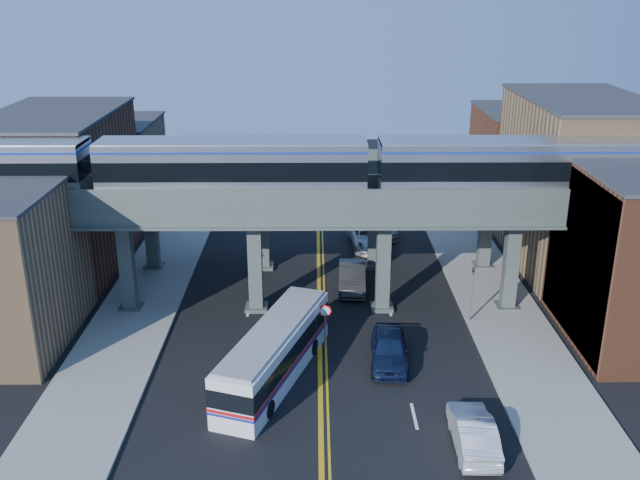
# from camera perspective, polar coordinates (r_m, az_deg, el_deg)

# --- Properties ---
(ground) EXTENTS (120.00, 120.00, 0.00)m
(ground) POSITION_cam_1_polar(r_m,az_deg,el_deg) (38.65, 0.01, -10.63)
(ground) COLOR black
(ground) RESTS_ON ground
(sidewalk_west) EXTENTS (5.00, 70.00, 0.16)m
(sidewalk_west) POSITION_cam_1_polar(r_m,az_deg,el_deg) (48.81, -13.74, -4.31)
(sidewalk_west) COLOR gray
(sidewalk_west) RESTS_ON ground
(sidewalk_east) EXTENTS (5.00, 70.00, 0.16)m
(sidewalk_east) POSITION_cam_1_polar(r_m,az_deg,el_deg) (48.93, 13.55, -4.23)
(sidewalk_east) COLOR gray
(sidewalk_east) RESTS_ON ground
(building_west_b) EXTENTS (8.00, 14.00, 11.00)m
(building_west_b) POSITION_cam_1_polar(r_m,az_deg,el_deg) (54.42, -20.04, 3.64)
(building_west_b) COLOR brown
(building_west_b) RESTS_ON ground
(building_west_c) EXTENTS (8.00, 10.00, 8.00)m
(building_west_c) POSITION_cam_1_polar(r_m,az_deg,el_deg) (66.75, -16.35, 5.58)
(building_west_c) COLOR #98754F
(building_west_c) RESTS_ON ground
(building_east_b) EXTENTS (8.00, 14.00, 12.00)m
(building_east_b) POSITION_cam_1_polar(r_m,az_deg,el_deg) (54.46, 19.79, 4.23)
(building_east_b) COLOR #98754F
(building_east_b) RESTS_ON ground
(building_east_c) EXTENTS (8.00, 10.00, 9.00)m
(building_east_c) POSITION_cam_1_polar(r_m,az_deg,el_deg) (66.78, 16.00, 6.06)
(building_east_c) COLOR brown
(building_east_c) RESTS_ON ground
(mural_panel) EXTENTS (0.10, 9.50, 9.50)m
(mural_panel) POSITION_cam_1_polar(r_m,az_deg,el_deg) (42.79, 19.86, -1.70)
(mural_panel) COLOR #29A9B4
(mural_panel) RESTS_ON ground
(elevated_viaduct_near) EXTENTS (52.00, 3.60, 7.40)m
(elevated_viaduct_near) POSITION_cam_1_polar(r_m,az_deg,el_deg) (43.33, -0.07, 2.22)
(elevated_viaduct_near) COLOR #465250
(elevated_viaduct_near) RESTS_ON ground
(elevated_viaduct_far) EXTENTS (52.00, 3.60, 7.40)m
(elevated_viaduct_far) POSITION_cam_1_polar(r_m,az_deg,el_deg) (50.04, -0.11, 4.67)
(elevated_viaduct_far) COLOR #465250
(elevated_viaduct_far) RESTS_ON ground
(transit_train) EXTENTS (49.10, 3.08, 3.59)m
(transit_train) POSITION_cam_1_polar(r_m,az_deg,el_deg) (42.82, -6.98, 5.85)
(transit_train) COLOR black
(transit_train) RESTS_ON elevated_viaduct_near
(stop_sign) EXTENTS (0.76, 0.09, 2.63)m
(stop_sign) POSITION_cam_1_polar(r_m,az_deg,el_deg) (40.46, 0.41, -6.32)
(stop_sign) COLOR slate
(stop_sign) RESTS_ON ground
(traffic_signal) EXTENTS (0.15, 0.18, 4.10)m
(traffic_signal) POSITION_cam_1_polar(r_m,az_deg,el_deg) (43.97, 12.06, -3.78)
(traffic_signal) COLOR slate
(traffic_signal) RESTS_ON ground
(transit_bus) EXTENTS (5.80, 11.03, 2.79)m
(transit_bus) POSITION_cam_1_polar(r_m,az_deg,el_deg) (37.66, -3.67, -9.06)
(transit_bus) COLOR white
(transit_bus) RESTS_ON ground
(car_lane_a) EXTENTS (2.40, 5.19, 1.72)m
(car_lane_a) POSITION_cam_1_polar(r_m,az_deg,el_deg) (39.41, 5.56, -8.66)
(car_lane_a) COLOR #0F1A38
(car_lane_a) RESTS_ON ground
(car_lane_b) EXTENTS (2.01, 5.19, 1.69)m
(car_lane_b) POSITION_cam_1_polar(r_m,az_deg,el_deg) (48.33, 2.58, -2.99)
(car_lane_b) COLOR #2A2B2D
(car_lane_b) RESTS_ON ground
(car_lane_c) EXTENTS (3.34, 6.30, 1.69)m
(car_lane_c) POSITION_cam_1_polar(r_m,az_deg,el_deg) (56.00, 3.93, 0.27)
(car_lane_c) COLOR silver
(car_lane_c) RESTS_ON ground
(car_lane_d) EXTENTS (2.89, 5.96, 1.67)m
(car_lane_d) POSITION_cam_1_polar(r_m,az_deg,el_deg) (58.99, 4.71, 1.28)
(car_lane_d) COLOR #9B9CA0
(car_lane_d) RESTS_ON ground
(car_parked_curb) EXTENTS (1.79, 4.88, 1.60)m
(car_parked_curb) POSITION_cam_1_polar(r_m,az_deg,el_deg) (33.57, 12.16, -14.77)
(car_parked_curb) COLOR silver
(car_parked_curb) RESTS_ON ground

